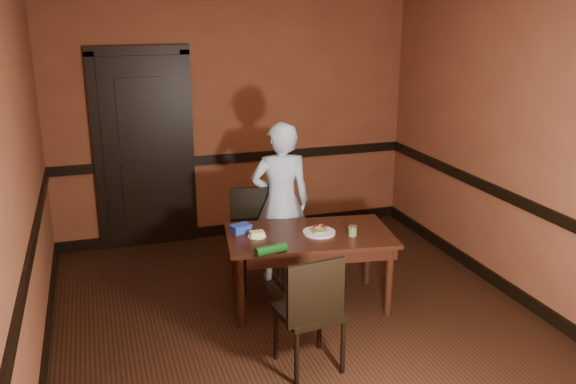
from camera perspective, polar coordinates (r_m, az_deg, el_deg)
floor at (r=5.18m, az=1.22°, el=-12.28°), size 4.00×4.50×0.01m
wall_back at (r=6.78m, az=-5.00°, el=6.92°), size 4.00×0.02×2.70m
wall_front at (r=2.77m, az=17.06°, el=-9.12°), size 4.00×0.02×2.70m
wall_left at (r=4.45m, az=-23.79°, el=0.10°), size 0.02×4.50×2.70m
wall_right at (r=5.64m, az=20.95°, el=3.77°), size 0.02×4.50×2.70m
dado_back at (r=6.86m, az=-4.87°, el=3.20°), size 4.00×0.03×0.10m
dado_left at (r=4.59m, az=-22.93°, el=-5.27°), size 0.03×4.50×0.10m
dado_right at (r=5.74m, az=20.36°, el=-0.61°), size 0.03×4.50×0.10m
baseboard_back at (r=7.11m, az=-4.70°, el=-3.39°), size 4.00×0.03×0.12m
baseboard_left at (r=4.95m, az=-21.78°, el=-14.32°), size 0.03×4.50×0.12m
baseboard_right at (r=6.03m, az=19.54°, el=-8.24°), size 0.03×4.50×0.12m
door at (r=6.65m, az=-13.31°, el=4.05°), size 1.05×0.07×2.20m
dining_table at (r=5.37m, az=1.98°, el=-7.19°), size 1.52×1.00×0.66m
chair_far at (r=5.68m, az=-2.48°, el=-4.47°), size 0.49×0.49×0.91m
chair_near at (r=4.43m, az=1.98°, el=-10.96°), size 0.47×0.47×0.91m
person at (r=5.72m, az=-0.68°, el=-0.97°), size 0.60×0.44×1.53m
sandwich_plate at (r=5.24m, az=2.93°, el=-3.68°), size 0.28×0.28×0.07m
sauce_jar at (r=5.20m, az=6.07°, el=-3.64°), size 0.07×0.07×0.09m
cheese_saucer at (r=5.17m, az=-2.92°, el=-4.00°), size 0.15×0.15×0.05m
food_tub at (r=5.26m, az=-4.44°, el=-3.43°), size 0.19×0.16×0.07m
wrapped_veg at (r=4.81m, az=-1.59°, el=-5.41°), size 0.27×0.12×0.07m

